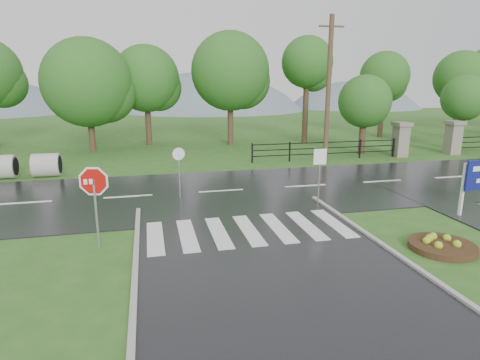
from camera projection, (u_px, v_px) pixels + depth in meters
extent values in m
plane|color=#2D5D1F|center=(307.00, 316.00, 8.37)|extent=(120.00, 120.00, 0.00)
cube|color=black|center=(221.00, 192.00, 17.84)|extent=(90.00, 8.00, 0.04)
cube|color=silver|center=(155.00, 237.00, 12.44)|extent=(0.50, 2.80, 0.02)
cube|color=silver|center=(187.00, 235.00, 12.65)|extent=(0.50, 2.80, 0.02)
cube|color=silver|center=(219.00, 232.00, 12.87)|extent=(0.50, 2.80, 0.02)
cube|color=silver|center=(249.00, 230.00, 13.09)|extent=(0.50, 2.80, 0.02)
cube|color=silver|center=(278.00, 227.00, 13.31)|extent=(0.50, 2.80, 0.02)
cube|color=silver|center=(306.00, 225.00, 13.53)|extent=(0.50, 2.80, 0.02)
cube|color=silver|center=(333.00, 223.00, 13.75)|extent=(0.50, 2.80, 0.02)
cube|color=gray|center=(400.00, 141.00, 26.12)|extent=(0.80, 0.80, 2.00)
cube|color=#6B6659|center=(402.00, 124.00, 25.85)|extent=(1.00, 1.00, 0.24)
cube|color=gray|center=(453.00, 139.00, 26.99)|extent=(0.80, 0.80, 2.00)
cube|color=#6B6659|center=(455.00, 123.00, 26.73)|extent=(1.00, 1.00, 0.24)
cube|color=black|center=(325.00, 153.00, 25.11)|extent=(9.50, 0.05, 0.05)
cube|color=black|center=(326.00, 148.00, 25.03)|extent=(9.50, 0.05, 0.05)
cube|color=black|center=(326.00, 142.00, 24.95)|extent=(9.50, 0.05, 0.05)
cube|color=black|center=(252.00, 153.00, 24.03)|extent=(0.08, 0.08, 1.20)
cube|color=black|center=(393.00, 148.00, 26.11)|extent=(0.08, 0.08, 1.20)
cube|color=black|center=(459.00, 145.00, 27.20)|extent=(0.08, 0.08, 1.20)
sphere|color=slate|center=(211.00, 202.00, 75.75)|extent=(48.00, 48.00, 48.00)
sphere|color=slate|center=(348.00, 172.00, 80.84)|extent=(36.00, 36.00, 36.00)
cylinder|color=#9E9B93|center=(2.00, 167.00, 20.17)|extent=(1.30, 1.20, 1.20)
cylinder|color=#9E9B93|center=(47.00, 165.00, 20.63)|extent=(1.30, 1.20, 1.20)
cube|color=#939399|center=(97.00, 217.00, 11.59)|extent=(0.06, 0.06, 1.92)
cylinder|color=white|center=(94.00, 181.00, 11.35)|extent=(1.13, 0.26, 1.16)
cylinder|color=#B50E0C|center=(94.00, 181.00, 11.34)|extent=(0.99, 0.24, 1.01)
cube|color=silver|center=(463.00, 190.00, 14.34)|extent=(0.11, 0.11, 1.98)
cylinder|color=#332111|center=(442.00, 246.00, 11.67)|extent=(1.88, 1.88, 0.19)
cube|color=#939399|center=(319.00, 179.00, 15.69)|extent=(0.04, 0.04, 2.12)
cube|color=white|center=(320.00, 157.00, 15.46)|extent=(0.50, 0.09, 0.61)
cylinder|color=#939399|center=(179.00, 176.00, 16.42)|extent=(0.06, 0.06, 2.03)
cylinder|color=white|center=(179.00, 154.00, 16.18)|extent=(0.50, 0.11, 0.51)
cylinder|color=#473523|center=(328.00, 91.00, 23.67)|extent=(0.28, 0.28, 8.51)
cube|color=brown|center=(332.00, 26.00, 22.82)|extent=(1.52, 0.18, 0.09)
cylinder|color=#3D2B1C|center=(363.00, 132.00, 27.01)|extent=(0.43, 0.43, 2.93)
sphere|color=#235C1C|center=(365.00, 101.00, 26.52)|extent=(3.47, 3.47, 3.47)
cylinder|color=#3D2B1C|center=(461.00, 128.00, 28.68)|extent=(0.44, 0.44, 3.08)
sphere|color=#235C1C|center=(465.00, 98.00, 28.17)|extent=(3.15, 3.15, 3.15)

